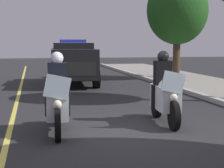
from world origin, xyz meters
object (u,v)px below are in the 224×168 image
police_motorcycle_lead_left (58,100)px  tree_far_back (177,11)px  police_motorcycle_lead_right (165,94)px  police_suv (73,61)px

police_motorcycle_lead_left → tree_far_back: 13.17m
police_motorcycle_lead_right → tree_far_back: 11.66m
police_motorcycle_lead_left → police_suv: 9.38m
police_motorcycle_lead_right → police_suv: size_ratio=0.43×
police_motorcycle_lead_left → tree_far_back: tree_far_back is taller
police_motorcycle_lead_left → police_suv: (-9.28, 1.33, 0.37)m
police_motorcycle_lead_right → police_motorcycle_lead_left: bearing=-80.8°
tree_far_back → police_suv: bearing=-74.6°
police_motorcycle_lead_left → tree_far_back: bearing=147.4°
police_motorcycle_lead_left → police_suv: bearing=171.9°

